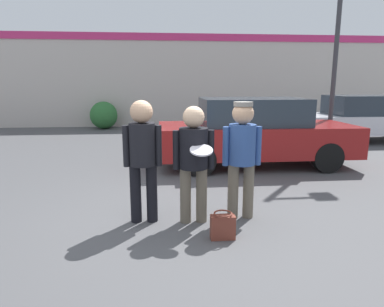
{
  "coord_description": "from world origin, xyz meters",
  "views": [
    {
      "loc": [
        -0.16,
        -4.52,
        1.89
      ],
      "look_at": [
        0.28,
        0.13,
        0.92
      ],
      "focal_mm": 32.0,
      "sensor_mm": 36.0,
      "label": 1
    }
  ],
  "objects_px": {
    "person_left": "(143,151)",
    "shrub": "(104,115)",
    "person_right": "(242,150)",
    "handbag": "(223,226)",
    "person_middle_with_frisbee": "(194,155)",
    "parked_car_far": "(368,118)",
    "street_lamp": "(347,4)",
    "parked_car_near": "(254,132)"
  },
  "relations": [
    {
      "from": "person_middle_with_frisbee",
      "to": "parked_car_near",
      "type": "distance_m",
      "value": 3.61
    },
    {
      "from": "street_lamp",
      "to": "shrub",
      "type": "bearing_deg",
      "value": 140.64
    },
    {
      "from": "parked_car_near",
      "to": "parked_car_far",
      "type": "bearing_deg",
      "value": 32.75
    },
    {
      "from": "person_left",
      "to": "shrub",
      "type": "relative_size",
      "value": 1.48
    },
    {
      "from": "person_right",
      "to": "shrub",
      "type": "bearing_deg",
      "value": 109.01
    },
    {
      "from": "shrub",
      "to": "handbag",
      "type": "bearing_deg",
      "value": -73.9
    },
    {
      "from": "parked_car_near",
      "to": "parked_car_far",
      "type": "height_order",
      "value": "parked_car_near"
    },
    {
      "from": "street_lamp",
      "to": "shrub",
      "type": "relative_size",
      "value": 5.59
    },
    {
      "from": "parked_car_far",
      "to": "shrub",
      "type": "xyz_separation_m",
      "value": [
        -9.11,
        3.92,
        -0.19
      ]
    },
    {
      "from": "person_right",
      "to": "street_lamp",
      "type": "relative_size",
      "value": 0.26
    },
    {
      "from": "street_lamp",
      "to": "handbag",
      "type": "height_order",
      "value": "street_lamp"
    },
    {
      "from": "shrub",
      "to": "person_right",
      "type": "bearing_deg",
      "value": -70.99
    },
    {
      "from": "person_left",
      "to": "parked_car_far",
      "type": "height_order",
      "value": "person_left"
    },
    {
      "from": "parked_car_far",
      "to": "person_middle_with_frisbee",
      "type": "bearing_deg",
      "value": -135.91
    },
    {
      "from": "person_middle_with_frisbee",
      "to": "parked_car_far",
      "type": "distance_m",
      "value": 8.84
    },
    {
      "from": "person_right",
      "to": "parked_car_near",
      "type": "relative_size",
      "value": 0.37
    },
    {
      "from": "person_right",
      "to": "person_left",
      "type": "bearing_deg",
      "value": -179.69
    },
    {
      "from": "person_middle_with_frisbee",
      "to": "person_right",
      "type": "height_order",
      "value": "person_right"
    },
    {
      "from": "person_left",
      "to": "person_right",
      "type": "relative_size",
      "value": 1.02
    },
    {
      "from": "person_right",
      "to": "handbag",
      "type": "distance_m",
      "value": 1.11
    },
    {
      "from": "parked_car_far",
      "to": "handbag",
      "type": "relative_size",
      "value": 13.99
    },
    {
      "from": "street_lamp",
      "to": "person_middle_with_frisbee",
      "type": "bearing_deg",
      "value": -134.8
    },
    {
      "from": "shrub",
      "to": "parked_car_far",
      "type": "bearing_deg",
      "value": -23.26
    },
    {
      "from": "person_left",
      "to": "person_middle_with_frisbee",
      "type": "height_order",
      "value": "person_left"
    },
    {
      "from": "shrub",
      "to": "person_middle_with_frisbee",
      "type": "bearing_deg",
      "value": -74.66
    },
    {
      "from": "parked_car_near",
      "to": "street_lamp",
      "type": "height_order",
      "value": "street_lamp"
    },
    {
      "from": "street_lamp",
      "to": "handbag",
      "type": "distance_m",
      "value": 7.25
    },
    {
      "from": "person_middle_with_frisbee",
      "to": "street_lamp",
      "type": "bearing_deg",
      "value": 45.2
    },
    {
      "from": "person_left",
      "to": "parked_car_near",
      "type": "distance_m",
      "value": 3.91
    },
    {
      "from": "person_middle_with_frisbee",
      "to": "person_right",
      "type": "distance_m",
      "value": 0.68
    },
    {
      "from": "person_middle_with_frisbee",
      "to": "parked_car_far",
      "type": "xyz_separation_m",
      "value": [
        6.35,
        6.15,
        -0.2
      ]
    },
    {
      "from": "person_middle_with_frisbee",
      "to": "handbag",
      "type": "bearing_deg",
      "value": -61.39
    },
    {
      "from": "person_middle_with_frisbee",
      "to": "person_right",
      "type": "bearing_deg",
      "value": 7.51
    },
    {
      "from": "parked_car_near",
      "to": "handbag",
      "type": "xyz_separation_m",
      "value": [
        -1.41,
        -3.73,
        -0.61
      ]
    },
    {
      "from": "person_right",
      "to": "handbag",
      "type": "relative_size",
      "value": 4.84
    },
    {
      "from": "person_left",
      "to": "handbag",
      "type": "distance_m",
      "value": 1.43
    },
    {
      "from": "person_middle_with_frisbee",
      "to": "handbag",
      "type": "relative_size",
      "value": 4.71
    },
    {
      "from": "person_middle_with_frisbee",
      "to": "parked_car_near",
      "type": "height_order",
      "value": "person_middle_with_frisbee"
    },
    {
      "from": "person_left",
      "to": "street_lamp",
      "type": "xyz_separation_m",
      "value": [
        4.95,
        4.22,
        2.82
      ]
    },
    {
      "from": "person_middle_with_frisbee",
      "to": "parked_car_near",
      "type": "bearing_deg",
      "value": 61.61
    },
    {
      "from": "handbag",
      "to": "person_right",
      "type": "bearing_deg",
      "value": 60.12
    },
    {
      "from": "parked_car_far",
      "to": "shrub",
      "type": "height_order",
      "value": "parked_car_far"
    }
  ]
}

